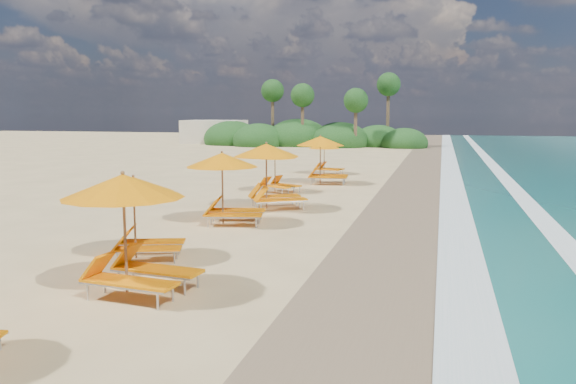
{
  "coord_description": "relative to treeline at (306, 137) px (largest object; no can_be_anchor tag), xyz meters",
  "views": [
    {
      "loc": [
        4.91,
        -18.57,
        3.87
      ],
      "look_at": [
        0.0,
        0.0,
        1.2
      ],
      "focal_mm": 36.32,
      "sensor_mm": 36.0,
      "label": 1
    }
  ],
  "objects": [
    {
      "name": "ground",
      "position": [
        9.94,
        -45.51,
        -1.0
      ],
      "size": [
        160.0,
        160.0,
        0.0
      ],
      "primitive_type": "plane",
      "color": "#D2B67B",
      "rests_on": "ground"
    },
    {
      "name": "wet_sand",
      "position": [
        13.94,
        -45.51,
        -0.99
      ],
      "size": [
        4.0,
        160.0,
        0.01
      ],
      "primitive_type": "cube",
      "color": "#80684C",
      "rests_on": "ground"
    },
    {
      "name": "surf_foam",
      "position": [
        16.64,
        -45.51,
        -0.97
      ],
      "size": [
        4.0,
        160.0,
        0.01
      ],
      "color": "white",
      "rests_on": "ground"
    },
    {
      "name": "station_2",
      "position": [
        8.58,
        -53.24,
        0.48
      ],
      "size": [
        3.03,
        2.85,
        2.63
      ],
      "rotation": [
        0.0,
        0.0,
        -0.11
      ],
      "color": "olive",
      "rests_on": "ground"
    },
    {
      "name": "station_3",
      "position": [
        7.24,
        -50.48,
        0.26
      ],
      "size": [
        2.84,
        2.78,
        2.23
      ],
      "rotation": [
        0.0,
        0.0,
        0.32
      ],
      "color": "olive",
      "rests_on": "ground"
    },
    {
      "name": "station_4",
      "position": [
        7.77,
        -45.39,
        0.42
      ],
      "size": [
        3.06,
        2.93,
        2.53
      ],
      "rotation": [
        0.0,
        0.0,
        0.2
      ],
      "color": "olive",
      "rests_on": "ground"
    },
    {
      "name": "station_5",
      "position": [
        8.32,
        -41.97,
        0.5
      ],
      "size": [
        3.6,
        3.6,
        2.68
      ],
      "rotation": [
        0.0,
        0.0,
        0.52
      ],
      "color": "olive",
      "rests_on": "ground"
    },
    {
      "name": "station_6",
      "position": [
        7.24,
        -37.3,
        0.18
      ],
      "size": [
        2.77,
        2.77,
        2.09
      ],
      "rotation": [
        0.0,
        0.0,
        -0.47
      ],
      "color": "olive",
      "rests_on": "ground"
    },
    {
      "name": "station_7",
      "position": [
        8.75,
        -33.48,
        0.48
      ],
      "size": [
        3.0,
        2.82,
        2.63
      ],
      "rotation": [
        0.0,
        0.0,
        0.1
      ],
      "color": "olive",
      "rests_on": "ground"
    },
    {
      "name": "station_8",
      "position": [
        7.96,
        -28.71,
        0.14
      ],
      "size": [
        2.45,
        2.35,
        2.03
      ],
      "rotation": [
        0.0,
        0.0,
        -0.2
      ],
      "color": "olive",
      "rests_on": "ground"
    },
    {
      "name": "treeline",
      "position": [
        0.0,
        0.0,
        0.0
      ],
      "size": [
        25.8,
        8.8,
        9.74
      ],
      "color": "#163D14",
      "rests_on": "ground"
    },
    {
      "name": "beach_building",
      "position": [
        -12.06,
        2.49,
        0.4
      ],
      "size": [
        7.0,
        5.0,
        2.8
      ],
      "primitive_type": "cube",
      "color": "beige",
      "rests_on": "ground"
    }
  ]
}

